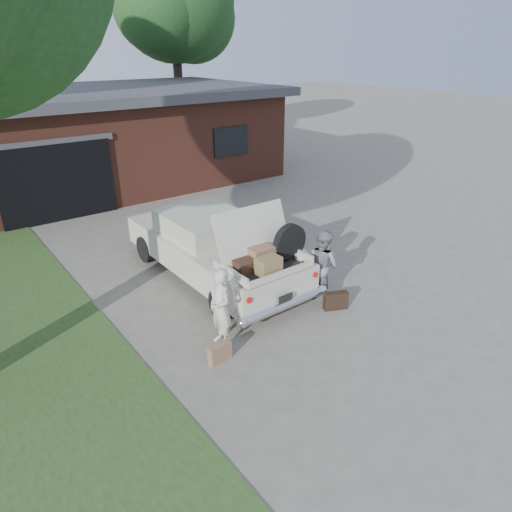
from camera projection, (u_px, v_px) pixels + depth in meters
ground at (275, 320)px, 8.50m from camera, size 90.00×90.00×0.00m
house at (97, 136)px, 16.64m from camera, size 12.80×7.80×3.30m
tree_right at (175, 4)px, 21.40m from camera, size 6.63×5.77×9.61m
sedan at (214, 247)px, 9.83m from camera, size 1.94×4.87×1.96m
woman_left at (220, 308)px, 7.54m from camera, size 0.39×0.55×1.42m
woman_right at (322, 265)px, 8.99m from camera, size 0.57×0.72×1.45m
suitcase_left at (220, 353)px, 7.34m from camera, size 0.42×0.17×0.32m
suitcase_right at (336, 301)px, 8.80m from camera, size 0.48×0.33×0.36m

